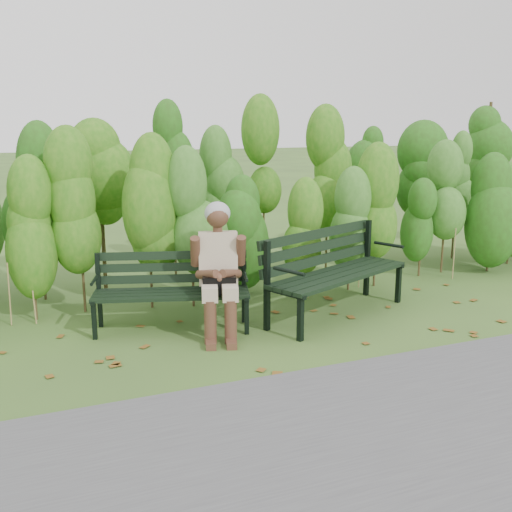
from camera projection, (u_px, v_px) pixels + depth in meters
name	position (u px, v px, depth m)	size (l,w,h in m)	color
ground	(269.00, 335.00, 6.07)	(80.00, 80.00, 0.00)	#3A5627
footpath	(397.00, 438.00, 4.09)	(60.00, 2.50, 0.01)	#474749
hedge_band	(210.00, 192.00, 7.48)	(11.04, 1.67, 2.42)	#47381E
leaf_litter	(269.00, 337.00, 6.02)	(5.29, 2.03, 0.01)	brown
bench_left	(172.00, 285.00, 6.19)	(1.66, 0.95, 0.79)	black
bench_right	(331.00, 265.00, 6.64)	(1.98, 1.31, 0.94)	black
seated_woman	(219.00, 263.00, 6.01)	(0.61, 0.88, 1.33)	tan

